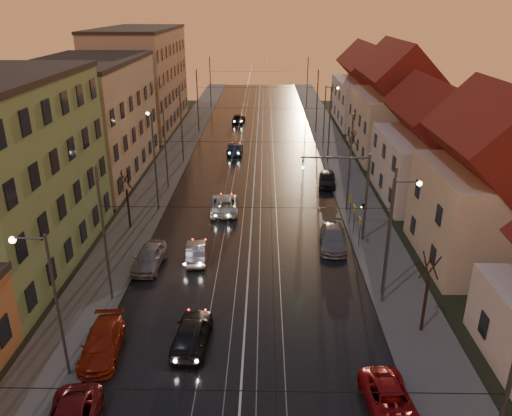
# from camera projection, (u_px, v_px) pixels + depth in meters

# --- Properties ---
(ground) EXTENTS (160.00, 160.00, 0.00)m
(ground) POSITION_uv_depth(u_px,v_px,m) (240.00, 407.00, 23.49)
(ground) COLOR black
(ground) RESTS_ON ground
(road) EXTENTS (16.00, 120.00, 0.04)m
(road) POSITION_uv_depth(u_px,v_px,m) (255.00, 160.00, 60.46)
(road) COLOR black
(road) RESTS_ON ground
(sidewalk_left) EXTENTS (4.00, 120.00, 0.15)m
(sidewalk_left) POSITION_uv_depth(u_px,v_px,m) (173.00, 159.00, 60.60)
(sidewalk_left) COLOR #4C4C4C
(sidewalk_left) RESTS_ON ground
(sidewalk_right) EXTENTS (4.00, 120.00, 0.15)m
(sidewalk_right) POSITION_uv_depth(u_px,v_px,m) (338.00, 160.00, 60.28)
(sidewalk_right) COLOR #4C4C4C
(sidewalk_right) RESTS_ON ground
(tram_rail_0) EXTENTS (0.06, 120.00, 0.03)m
(tram_rail_0) POSITION_uv_depth(u_px,v_px,m) (237.00, 160.00, 60.49)
(tram_rail_0) COLOR gray
(tram_rail_0) RESTS_ON road
(tram_rail_1) EXTENTS (0.06, 120.00, 0.03)m
(tram_rail_1) POSITION_uv_depth(u_px,v_px,m) (249.00, 160.00, 60.46)
(tram_rail_1) COLOR gray
(tram_rail_1) RESTS_ON road
(tram_rail_2) EXTENTS (0.06, 120.00, 0.03)m
(tram_rail_2) POSITION_uv_depth(u_px,v_px,m) (262.00, 160.00, 60.44)
(tram_rail_2) COLOR gray
(tram_rail_2) RESTS_ON road
(tram_rail_3) EXTENTS (0.06, 120.00, 0.03)m
(tram_rail_3) POSITION_uv_depth(u_px,v_px,m) (274.00, 160.00, 60.42)
(tram_rail_3) COLOR gray
(tram_rail_3) RESTS_ON road
(apartment_left_2) EXTENTS (10.00, 20.00, 12.00)m
(apartment_left_2) POSITION_uv_depth(u_px,v_px,m) (90.00, 121.00, 52.92)
(apartment_left_2) COLOR tan
(apartment_left_2) RESTS_ON ground
(apartment_left_3) EXTENTS (10.00, 24.00, 14.00)m
(apartment_left_3) POSITION_uv_depth(u_px,v_px,m) (141.00, 80.00, 74.73)
(apartment_left_3) COLOR #9C8665
(apartment_left_3) RESTS_ON ground
(house_right_1) EXTENTS (8.67, 10.20, 10.80)m
(house_right_1) POSITION_uv_depth(u_px,v_px,m) (491.00, 190.00, 35.01)
(house_right_1) COLOR beige
(house_right_1) RESTS_ON ground
(house_right_2) EXTENTS (9.18, 12.24, 9.20)m
(house_right_2) POSITION_uv_depth(u_px,v_px,m) (432.00, 151.00, 47.34)
(house_right_2) COLOR silver
(house_right_2) RESTS_ON ground
(house_right_3) EXTENTS (9.18, 14.28, 11.50)m
(house_right_3) POSITION_uv_depth(u_px,v_px,m) (395.00, 108.00, 60.76)
(house_right_3) COLOR beige
(house_right_3) RESTS_ON ground
(house_right_4) EXTENTS (9.18, 16.32, 10.00)m
(house_right_4) POSITION_uv_depth(u_px,v_px,m) (367.00, 90.00, 77.69)
(house_right_4) COLOR silver
(house_right_4) RESTS_ON ground
(catenary_pole_l_1) EXTENTS (0.16, 0.16, 9.00)m
(catenary_pole_l_1) POSITION_uv_depth(u_px,v_px,m) (104.00, 237.00, 30.24)
(catenary_pole_l_1) COLOR #595B60
(catenary_pole_l_1) RESTS_ON ground
(catenary_pole_r_1) EXTENTS (0.16, 0.16, 9.00)m
(catenary_pole_r_1) POSITION_uv_depth(u_px,v_px,m) (389.00, 239.00, 29.96)
(catenary_pole_r_1) COLOR #595B60
(catenary_pole_r_1) RESTS_ON ground
(catenary_pole_l_2) EXTENTS (0.16, 0.16, 9.00)m
(catenary_pole_l_2) POSITION_uv_depth(u_px,v_px,m) (155.00, 163.00, 44.10)
(catenary_pole_l_2) COLOR #595B60
(catenary_pole_l_2) RESTS_ON ground
(catenary_pole_r_2) EXTENTS (0.16, 0.16, 9.00)m
(catenary_pole_r_2) POSITION_uv_depth(u_px,v_px,m) (350.00, 164.00, 43.83)
(catenary_pole_r_2) COLOR #595B60
(catenary_pole_r_2) RESTS_ON ground
(catenary_pole_l_3) EXTENTS (0.16, 0.16, 9.00)m
(catenary_pole_l_3) POSITION_uv_depth(u_px,v_px,m) (181.00, 125.00, 57.97)
(catenary_pole_l_3) COLOR #595B60
(catenary_pole_l_3) RESTS_ON ground
(catenary_pole_r_3) EXTENTS (0.16, 0.16, 9.00)m
(catenary_pole_r_3) POSITION_uv_depth(u_px,v_px,m) (329.00, 126.00, 57.70)
(catenary_pole_r_3) COLOR #595B60
(catenary_pole_r_3) RESTS_ON ground
(catenary_pole_l_4) EXTENTS (0.16, 0.16, 9.00)m
(catenary_pole_l_4) POSITION_uv_depth(u_px,v_px,m) (198.00, 101.00, 71.84)
(catenary_pole_l_4) COLOR #595B60
(catenary_pole_l_4) RESTS_ON ground
(catenary_pole_r_4) EXTENTS (0.16, 0.16, 9.00)m
(catenary_pole_r_4) POSITION_uv_depth(u_px,v_px,m) (317.00, 102.00, 71.56)
(catenary_pole_r_4) COLOR #595B60
(catenary_pole_r_4) RESTS_ON ground
(catenary_pole_l_5) EXTENTS (0.16, 0.16, 9.00)m
(catenary_pole_l_5) POSITION_uv_depth(u_px,v_px,m) (210.00, 83.00, 88.48)
(catenary_pole_l_5) COLOR #595B60
(catenary_pole_l_5) RESTS_ON ground
(catenary_pole_r_5) EXTENTS (0.16, 0.16, 9.00)m
(catenary_pole_r_5) POSITION_uv_depth(u_px,v_px,m) (307.00, 83.00, 88.21)
(catenary_pole_r_5) COLOR #595B60
(catenary_pole_r_5) RESTS_ON ground
(street_lamp_0) EXTENTS (1.75, 0.32, 8.00)m
(street_lamp_0) POSITION_uv_depth(u_px,v_px,m) (49.00, 294.00, 23.62)
(street_lamp_0) COLOR #595B60
(street_lamp_0) RESTS_ON ground
(street_lamp_1) EXTENTS (1.75, 0.32, 8.00)m
(street_lamp_1) POSITION_uv_depth(u_px,v_px,m) (394.00, 226.00, 30.73)
(street_lamp_1) COLOR #595B60
(street_lamp_1) RESTS_ON ground
(street_lamp_2) EXTENTS (1.75, 0.32, 8.00)m
(street_lamp_2) POSITION_uv_depth(u_px,v_px,m) (162.00, 142.00, 49.51)
(street_lamp_2) COLOR #595B60
(street_lamp_2) RESTS_ON ground
(street_lamp_3) EXTENTS (1.75, 0.32, 8.00)m
(street_lamp_3) POSITION_uv_depth(u_px,v_px,m) (327.00, 110.00, 64.01)
(street_lamp_3) COLOR #595B60
(street_lamp_3) RESTS_ON ground
(traffic_light_mast) EXTENTS (5.30, 0.32, 7.20)m
(traffic_light_mast) POSITION_uv_depth(u_px,v_px,m) (354.00, 187.00, 38.25)
(traffic_light_mast) COLOR #595B60
(traffic_light_mast) RESTS_ON ground
(bare_tree_0) EXTENTS (1.09, 1.09, 5.11)m
(bare_tree_0) POSITION_uv_depth(u_px,v_px,m) (128.00, 201.00, 41.20)
(bare_tree_0) COLOR black
(bare_tree_0) RESTS_ON ground
(bare_tree_1) EXTENTS (1.09, 1.09, 5.11)m
(bare_tree_1) POSITION_uv_depth(u_px,v_px,m) (426.00, 295.00, 27.93)
(bare_tree_1) COLOR black
(bare_tree_1) RESTS_ON ground
(bare_tree_2) EXTENTS (1.09, 1.09, 5.11)m
(bare_tree_2) POSITION_uv_depth(u_px,v_px,m) (351.00, 155.00, 53.81)
(bare_tree_2) COLOR black
(bare_tree_2) RESTS_ON ground
(driving_car_0) EXTENTS (2.12, 4.71, 1.57)m
(driving_car_0) POSITION_uv_depth(u_px,v_px,m) (192.00, 332.00, 27.54)
(driving_car_0) COLOR black
(driving_car_0) RESTS_ON ground
(driving_car_1) EXTENTS (1.83, 4.09, 1.30)m
(driving_car_1) POSITION_uv_depth(u_px,v_px,m) (196.00, 252.00, 36.73)
(driving_car_1) COLOR #A9A8AE
(driving_car_1) RESTS_ON ground
(driving_car_2) EXTENTS (2.76, 5.38, 1.45)m
(driving_car_2) POSITION_uv_depth(u_px,v_px,m) (224.00, 204.00, 45.32)
(driving_car_2) COLOR silver
(driving_car_2) RESTS_ON ground
(driving_car_3) EXTENTS (1.97, 4.79, 1.39)m
(driving_car_3) POSITION_uv_depth(u_px,v_px,m) (235.00, 148.00, 62.93)
(driving_car_3) COLOR navy
(driving_car_3) RESTS_ON ground
(driving_car_4) EXTENTS (2.19, 4.41, 1.45)m
(driving_car_4) POSITION_uv_depth(u_px,v_px,m) (239.00, 118.00, 79.06)
(driving_car_4) COLOR black
(driving_car_4) RESTS_ON ground
(parked_left_2) EXTENTS (2.29, 4.84, 1.36)m
(parked_left_2) POSITION_uv_depth(u_px,v_px,m) (102.00, 344.00, 26.81)
(parked_left_2) COLOR #9B240F
(parked_left_2) RESTS_ON ground
(parked_left_3) EXTENTS (2.06, 4.60, 1.54)m
(parked_left_3) POSITION_uv_depth(u_px,v_px,m) (149.00, 257.00, 35.73)
(parked_left_3) COLOR #9C9BA1
(parked_left_3) RESTS_ON ground
(parked_right_0) EXTENTS (2.47, 4.70, 1.26)m
(parked_right_0) POSITION_uv_depth(u_px,v_px,m) (391.00, 402.00, 22.92)
(parked_right_0) COLOR #9E0F15
(parked_right_0) RESTS_ON ground
(parked_right_1) EXTENTS (2.41, 5.13, 1.45)m
(parked_right_1) POSITION_uv_depth(u_px,v_px,m) (333.00, 238.00, 38.75)
(parked_right_1) COLOR gray
(parked_right_1) RESTS_ON ground
(parked_right_2) EXTENTS (2.20, 4.49, 1.47)m
(parked_right_2) POSITION_uv_depth(u_px,v_px,m) (327.00, 179.00, 51.65)
(parked_right_2) COLOR black
(parked_right_2) RESTS_ON ground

